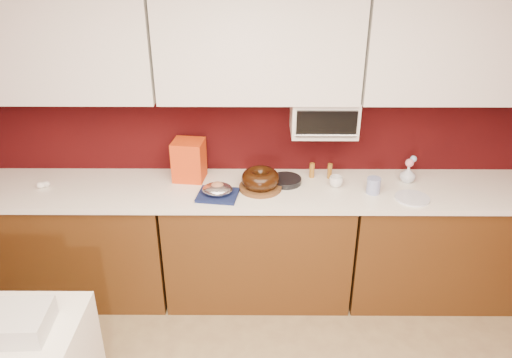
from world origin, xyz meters
The scene contains 29 objects.
wall_back centered at (0.00, 2.25, 1.25)m, with size 4.00×0.02×2.50m, color #350708.
base_cabinet_left centered at (-1.33, 1.94, 0.43)m, with size 1.31×0.58×0.86m, color #4E2C0F.
base_cabinet_center centered at (0.00, 1.94, 0.43)m, with size 1.31×0.58×0.86m, color #4E2C0F.
base_cabinet_right centered at (1.33, 1.94, 0.43)m, with size 1.31×0.58×0.86m, color #4E2C0F.
countertop centered at (0.00, 1.94, 0.88)m, with size 4.00×0.62×0.04m, color white.
upper_cabinet_left centered at (-1.33, 2.08, 1.85)m, with size 1.31×0.33×0.70m, color white.
upper_cabinet_center centered at (0.00, 2.08, 1.85)m, with size 1.31×0.33×0.70m, color white.
upper_cabinet_right centered at (1.33, 2.08, 1.85)m, with size 1.31×0.33×0.70m, color white.
toaster_oven centered at (0.45, 2.10, 1.38)m, with size 0.45×0.30×0.25m, color white.
toaster_oven_door centered at (0.45, 1.94, 1.38)m, with size 0.40×0.02×0.18m, color black.
toaster_oven_handle centered at (0.45, 1.93, 1.30)m, with size 0.02×0.02×0.42m, color silver.
cake_base centered at (0.01, 1.92, 0.91)m, with size 0.30×0.30×0.03m, color brown.
bundt_cake centered at (0.01, 1.92, 0.98)m, with size 0.26×0.26×0.11m, color black.
navy_towel centered at (-0.28, 1.81, 0.91)m, with size 0.27×0.23×0.02m, color #121B45.
foil_ham_nest centered at (-0.28, 1.81, 0.96)m, with size 0.20×0.17×0.08m, color silver.
roasted_ham centered at (-0.28, 1.81, 0.98)m, with size 0.09×0.08×0.06m, color #A3694A.
pandoro_box centered at (-0.50, 2.09, 1.05)m, with size 0.22×0.20×0.29m, color #B71B0C.
dark_pan centered at (0.20, 2.02, 0.92)m, with size 0.22×0.22×0.04m, color black.
coffee_mug centered at (0.55, 1.97, 0.95)m, with size 0.08×0.08×0.09m, color white.
blue_jar centered at (0.79, 1.87, 0.96)m, with size 0.09×0.09×0.11m, color navy.
flower_vase centered at (1.07, 2.05, 0.97)m, with size 0.09×0.09×0.13m, color silver.
flower_pink centered at (1.07, 2.05, 1.05)m, with size 0.06×0.06×0.06m, color pink.
flower_blue centered at (1.10, 2.07, 1.07)m, with size 0.05×0.05×0.05m, color #89B0DB.
china_plate centered at (1.04, 1.79, 0.91)m, with size 0.23×0.23×0.01m, color white.
amber_bottle centered at (0.39, 2.11, 0.96)m, with size 0.04×0.04×0.11m, color #925D1A.
egg_left centered at (-1.49, 1.95, 0.92)m, with size 0.06×0.05×0.05m, color silver.
egg_right centered at (-1.52, 1.93, 0.92)m, with size 0.06×0.05×0.05m, color white.
newspaper_stack centered at (-1.19, 0.69, 0.81)m, with size 0.32×0.27×0.11m, color silver.
amber_bottle_tall centered at (0.52, 2.10, 0.96)m, with size 0.03×0.03×0.11m, color brown.
Camera 1 is at (0.00, -1.16, 2.52)m, focal length 35.00 mm.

